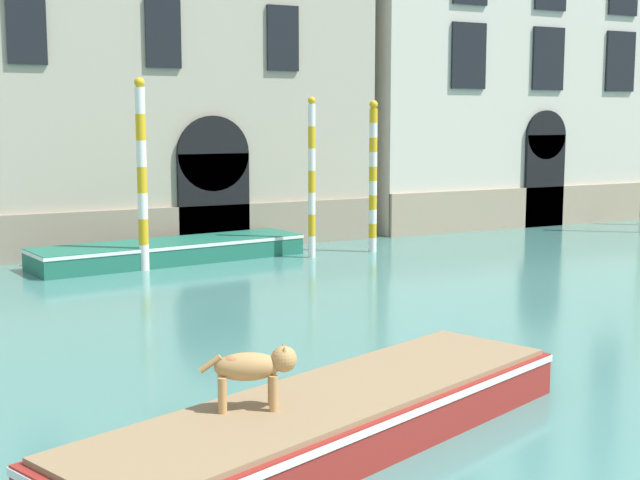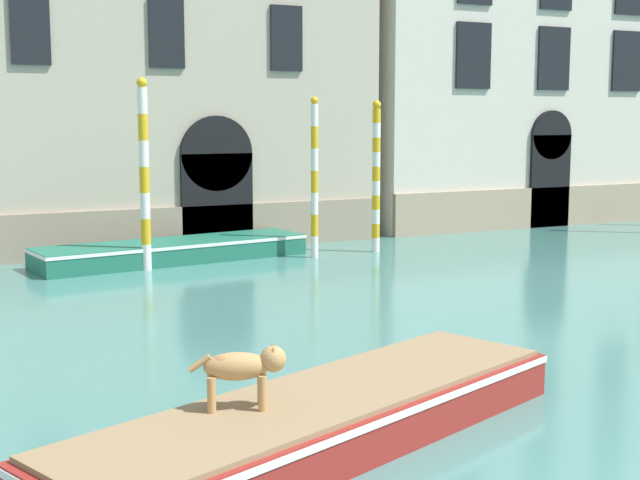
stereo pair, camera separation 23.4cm
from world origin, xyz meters
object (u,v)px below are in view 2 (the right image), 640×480
at_px(mooring_pole_0, 376,176).
at_px(dog_on_deck, 244,367).
at_px(mooring_pole_4, 144,174).
at_px(boat_foreground, 322,418).
at_px(boat_moored_near_palazzo, 173,251).
at_px(mooring_pole_3, 314,177).

bearing_deg(mooring_pole_0, dog_on_deck, -125.20).
xyz_separation_m(dog_on_deck, mooring_pole_4, (2.33, 12.32, 1.26)).
xyz_separation_m(boat_foreground, boat_moored_near_palazzo, (2.32, 13.17, -0.04)).
xyz_separation_m(boat_foreground, mooring_pole_4, (1.38, 12.25, 1.99)).
xyz_separation_m(boat_moored_near_palazzo, mooring_pole_0, (5.44, -0.89, 1.79)).
relative_size(mooring_pole_0, mooring_pole_3, 0.98).
xyz_separation_m(boat_foreground, dog_on_deck, (-0.96, -0.08, 0.73)).
bearing_deg(dog_on_deck, mooring_pole_0, 74.60).
height_order(boat_foreground, boat_moored_near_palazzo, boat_foreground).
bearing_deg(boat_moored_near_palazzo, mooring_pole_3, -24.09).
height_order(boat_foreground, mooring_pole_4, mooring_pole_4).
distance_m(boat_foreground, mooring_pole_4, 12.48).
height_order(mooring_pole_3, mooring_pole_4, mooring_pole_4).
distance_m(boat_foreground, dog_on_deck, 1.21).
distance_m(boat_moored_near_palazzo, mooring_pole_0, 5.79).
distance_m(dog_on_deck, boat_moored_near_palazzo, 13.67).
relative_size(mooring_pole_0, mooring_pole_4, 0.90).
height_order(dog_on_deck, mooring_pole_0, mooring_pole_0).
xyz_separation_m(dog_on_deck, mooring_pole_0, (8.72, 12.36, 1.02)).
distance_m(boat_foreground, mooring_pole_3, 13.57).
relative_size(boat_foreground, boat_moored_near_palazzo, 0.98).
xyz_separation_m(boat_moored_near_palazzo, mooring_pole_3, (3.51, -1.04, 1.82)).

